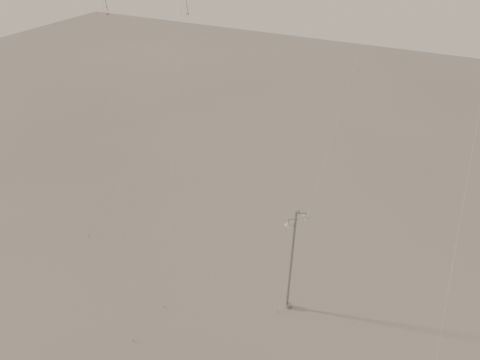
% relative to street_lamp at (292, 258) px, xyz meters
% --- Properties ---
extents(street_lamp, '(1.46, 1.08, 8.30)m').
position_rel_street_lamp_xyz_m(street_lamp, '(0.00, 0.00, 0.00)').
color(street_lamp, '#989CA0').
rests_on(street_lamp, ground).
extents(kite_1, '(1.11, 3.69, 22.01)m').
position_rel_street_lamp_xyz_m(kite_1, '(-7.30, -1.62, 12.59)').
color(kite_1, black).
rests_on(kite_1, ground).
extents(kite_3, '(3.64, 5.19, 21.88)m').
position_rel_street_lamp_xyz_m(kite_3, '(-10.51, -4.10, 11.94)').
color(kite_3, maroon).
rests_on(kite_3, ground).
extents(kite_4, '(1.90, 12.93, 19.49)m').
position_rel_street_lamp_xyz_m(kite_4, '(9.37, 2.06, 10.01)').
color(kite_4, black).
rests_on(kite_4, ground).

